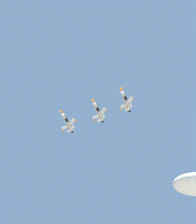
# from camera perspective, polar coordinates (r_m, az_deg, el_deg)

# --- Properties ---
(fighter_jet_lead) EXTENTS (9.30, 15.17, 6.69)m
(fighter_jet_lead) POSITION_cam_1_polar(r_m,az_deg,el_deg) (183.83, 4.45, 1.89)
(fighter_jet_lead) COLOR white
(fighter_jet_left_wing) EXTENTS (9.38, 15.17, 6.48)m
(fighter_jet_left_wing) POSITION_cam_1_polar(r_m,az_deg,el_deg) (186.82, -0.00, 0.10)
(fighter_jet_left_wing) COLOR white
(fighter_jet_right_wing) EXTENTS (9.28, 15.17, 6.75)m
(fighter_jet_right_wing) POSITION_cam_1_polar(r_m,az_deg,el_deg) (190.18, -5.03, -1.61)
(fighter_jet_right_wing) COLOR white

